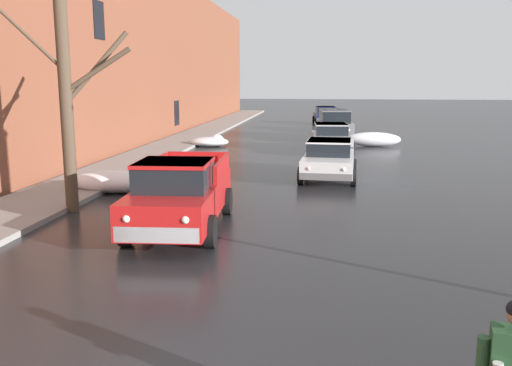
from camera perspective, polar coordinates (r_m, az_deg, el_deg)
left_sidewalk_slab at (r=23.99m, az=-12.87°, el=2.03°), size 2.57×80.00×0.15m
brick_townhouse_facade at (r=24.45m, az=-17.40°, el=13.53°), size 0.63×80.00×9.98m
snow_bank_mid_block_left at (r=30.00m, az=-4.72°, el=4.29°), size 2.11×1.42×0.62m
snow_bank_near_corner_right at (r=30.51m, az=12.04°, el=4.43°), size 2.92×0.98×0.77m
snow_bank_along_right_kerb at (r=18.19m, az=-14.51°, el=0.10°), size 2.88×1.26×0.68m
bare_tree_second_along_sidewalk at (r=15.55m, az=-18.90°, el=9.13°), size 3.40×1.42×6.40m
pickup_truck_red_approaching_near_lane at (r=13.22m, az=-7.85°, el=-1.13°), size 2.28×5.11×1.76m
sedan_white_parked_kerbside_close at (r=20.07m, az=7.55°, el=2.52°), size 2.13×3.94×1.42m
sedan_silver_parked_kerbside_mid at (r=27.65m, az=7.76°, el=4.73°), size 2.19×4.40×1.42m
suv_grey_parked_far_down_block at (r=33.16m, az=8.08°, el=6.10°), size 2.33×4.83×1.82m
sedan_black_queued_behind_truck at (r=38.83m, az=7.84°, el=6.40°), size 2.21×4.00×1.42m
sedan_darkblue_at_far_intersection at (r=45.17m, az=7.21°, el=7.00°), size 2.20×4.08×1.42m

